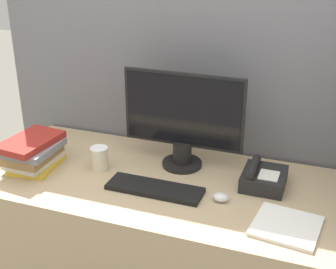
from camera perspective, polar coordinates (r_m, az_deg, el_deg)
cubicle_panel_rear at (r=2.36m, az=2.57°, el=2.03°), size 2.01×0.04×1.79m
desk at (r=2.28m, az=-0.90°, el=-13.81°), size 1.61×0.74×0.75m
monitor at (r=2.11m, az=1.81°, el=1.52°), size 0.56×0.19×0.45m
keyboard at (r=1.99m, az=-1.62°, el=-6.60°), size 0.41×0.13×0.02m
mouse at (r=1.93m, az=6.43°, el=-7.62°), size 0.06×0.05×0.04m
coffee_cup at (r=2.16m, az=-8.34°, el=-2.90°), size 0.08×0.08×0.11m
book_stack at (r=2.24m, az=-16.18°, el=-2.08°), size 0.22×0.30×0.15m
desk_telephone at (r=2.06m, az=11.51°, el=-5.20°), size 0.18×0.21×0.10m
paper_pile at (r=1.82m, az=14.25°, el=-10.75°), size 0.26×0.26×0.02m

